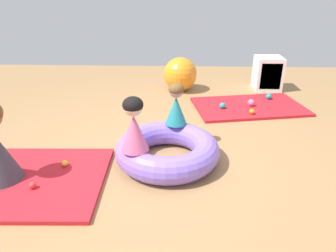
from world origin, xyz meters
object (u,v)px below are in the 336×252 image
play_ball_pink (251,103)px  play_ball_teal_second (269,96)px  child_in_teal (176,104)px  play_ball_yellow (65,163)px  play_ball_red (33,185)px  play_ball_teal (223,106)px  inflatable_cushion (167,150)px  storage_cube (268,74)px  exercise_ball_large (180,74)px  child_in_pink (134,125)px  play_ball_orange (252,112)px

play_ball_pink → play_ball_teal_second: size_ratio=1.19×
child_in_teal → play_ball_yellow: 1.30m
play_ball_red → play_ball_yellow: bearing=67.2°
play_ball_teal → play_ball_yellow: (-1.76, -1.63, -0.01)m
play_ball_teal → play_ball_yellow: bearing=-137.1°
inflatable_cushion → storage_cube: bearing=56.5°
play_ball_pink → play_ball_yellow: play_ball_pink is taller
play_ball_pink → exercise_ball_large: bearing=141.0°
child_in_pink → play_ball_yellow: child_in_pink is taller
child_in_pink → play_ball_teal: bearing=176.6°
child_in_pink → exercise_ball_large: child_in_pink is taller
play_ball_pink → play_ball_teal_second: bearing=42.5°
child_in_pink → play_ball_teal_second: child_in_pink is taller
child_in_teal → child_in_pink: 0.71m
play_ball_teal → play_ball_orange: play_ball_teal is taller
play_ball_pink → play_ball_red: play_ball_pink is taller
play_ball_red → storage_cube: 4.17m
play_ball_red → play_ball_teal_second: (2.69, 2.44, 0.01)m
inflatable_cushion → play_ball_red: inflatable_cushion is taller
play_ball_teal → play_ball_orange: size_ratio=1.12×
play_ball_pink → exercise_ball_large: (-1.05, 0.85, 0.19)m
child_in_teal → child_in_pink: child_in_pink is taller
inflatable_cushion → play_ball_pink: inflatable_cushion is taller
exercise_ball_large → storage_cube: exercise_ball_large is taller
child_in_teal → storage_cube: (1.57, 2.12, -0.21)m
child_in_pink → play_ball_red: child_in_pink is taller
play_ball_orange → child_in_pink: bearing=-134.2°
inflatable_cushion → child_in_teal: size_ratio=2.30×
child_in_pink → play_ball_red: 1.04m
play_ball_yellow → play_ball_orange: (2.14, 1.43, 0.01)m
play_ball_yellow → play_ball_teal_second: size_ratio=0.70×
child_in_pink → play_ball_orange: size_ratio=6.95×
child_in_pink → play_ball_teal_second: bearing=167.7°
child_in_teal → play_ball_pink: size_ratio=4.54×
play_ball_red → inflatable_cushion: bearing=26.3°
child_in_teal → play_ball_yellow: size_ratio=7.74×
child_in_teal → play_ball_teal_second: size_ratio=5.40×
child_in_pink → play_ball_orange: bearing=164.4°
play_ball_red → play_ball_pink: bearing=42.1°
child_in_pink → exercise_ball_large: (0.43, 2.63, -0.23)m
exercise_ball_large → play_ball_orange: bearing=-49.5°
play_ball_pink → play_ball_orange: play_ball_pink is taller
play_ball_pink → play_ball_red: size_ratio=1.66×
inflatable_cushion → play_ball_red: 1.30m
child_in_teal → storage_cube: child_in_teal is taller
play_ball_orange → play_ball_red: size_ratio=1.21×
play_ball_yellow → exercise_ball_large: 2.84m
play_ball_yellow → play_ball_pink: bearing=38.6°
play_ball_yellow → play_ball_teal_second: play_ball_teal_second is taller
inflatable_cushion → play_ball_orange: (1.13, 1.23, -0.06)m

